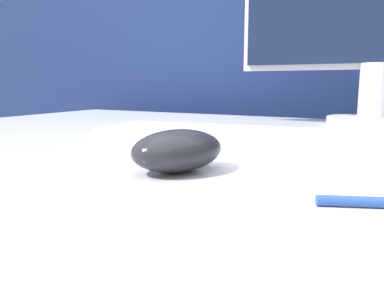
# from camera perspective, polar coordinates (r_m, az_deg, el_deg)

# --- Properties ---
(partition_panel) EXTENTS (5.00, 0.03, 1.20)m
(partition_panel) POSITION_cam_1_polar(r_m,az_deg,el_deg) (1.15, 20.17, -3.60)
(partition_panel) COLOR navy
(partition_panel) RESTS_ON ground_plane
(computer_mouse_near) EXTENTS (0.10, 0.12, 0.04)m
(computer_mouse_near) POSITION_cam_1_polar(r_m,az_deg,el_deg) (0.38, -2.18, -0.97)
(computer_mouse_near) COLOR #232328
(computer_mouse_near) RESTS_ON desk
(keyboard) EXTENTS (0.45, 0.19, 0.02)m
(keyboard) POSITION_cam_1_polar(r_m,az_deg,el_deg) (0.53, 7.73, 0.79)
(keyboard) COLOR silver
(keyboard) RESTS_ON desk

